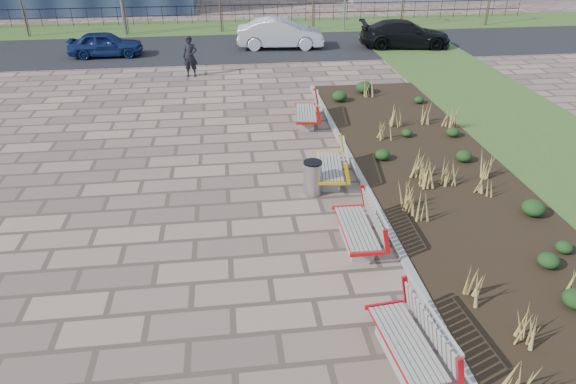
{
  "coord_description": "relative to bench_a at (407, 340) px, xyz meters",
  "views": [
    {
      "loc": [
        0.16,
        -8.04,
        7.06
      ],
      "look_at": [
        1.5,
        3.0,
        0.9
      ],
      "focal_mm": 32.0,
      "sensor_mm": 36.0,
      "label": 1
    }
  ],
  "objects": [
    {
      "name": "bench_d",
      "position": [
        0.0,
        11.56,
        0.0
      ],
      "size": [
        1.15,
        2.19,
        1.0
      ],
      "primitive_type": null,
      "rotation": [
        0.0,
        0.0,
        -0.12
      ],
      "color": "#B1130B",
      "rests_on": "ground"
    },
    {
      "name": "car_blue",
      "position": [
        -9.22,
        22.71,
        0.18
      ],
      "size": [
        3.9,
        1.64,
        1.32
      ],
      "primitive_type": "imported",
      "rotation": [
        0.0,
        0.0,
        1.59
      ],
      "color": "#122051",
      "rests_on": "road"
    },
    {
      "name": "car_black",
      "position": [
        7.44,
        22.8,
        0.27
      ],
      "size": [
        5.36,
        2.7,
        1.49
      ],
      "primitive_type": "imported",
      "rotation": [
        0.0,
        0.0,
        1.45
      ],
      "color": "black",
      "rests_on": "road"
    },
    {
      "name": "pedestrian",
      "position": [
        -4.5,
        18.38,
        0.45
      ],
      "size": [
        0.76,
        0.56,
        1.89
      ],
      "primitive_type": "imported",
      "rotation": [
        0.0,
        0.0,
        -0.16
      ],
      "color": "black",
      "rests_on": "ground"
    },
    {
      "name": "tree_b",
      "position": [
        -9.0,
        28.3,
        1.54
      ],
      "size": [
        1.4,
        1.4,
        4.0
      ],
      "primitive_type": null,
      "color": "#4C3D2D",
      "rests_on": "grass_verge_far"
    },
    {
      "name": "litter_bin",
      "position": [
        -0.64,
        6.24,
        -0.01
      ],
      "size": [
        0.51,
        0.51,
        0.97
      ],
      "primitive_type": "cylinder",
      "color": "#B2B2B7",
      "rests_on": "ground"
    },
    {
      "name": "ground",
      "position": [
        -3.0,
        1.8,
        -0.5
      ],
      "size": [
        120.0,
        120.0,
        0.0
      ],
      "primitive_type": "plane",
      "color": "#886E5D",
      "rests_on": "ground"
    },
    {
      "name": "grass_verge_far",
      "position": [
        -3.0,
        29.8,
        -0.48
      ],
      "size": [
        80.0,
        5.0,
        0.04
      ],
      "primitive_type": "cube",
      "color": "#33511E",
      "rests_on": "ground"
    },
    {
      "name": "bench_b",
      "position": [
        0.0,
        3.68,
        0.0
      ],
      "size": [
        0.92,
        2.11,
        1.0
      ],
      "primitive_type": null,
      "rotation": [
        0.0,
        0.0,
        -0.01
      ],
      "color": "red",
      "rests_on": "ground"
    },
    {
      "name": "bench_c",
      "position": [
        0.0,
        7.01,
        0.0
      ],
      "size": [
        1.18,
        2.2,
        1.0
      ],
      "primitive_type": null,
      "rotation": [
        0.0,
        0.0,
        -0.14
      ],
      "color": "#DEB00B",
      "rests_on": "ground"
    },
    {
      "name": "car_silver",
      "position": [
        0.34,
        23.48,
        0.32
      ],
      "size": [
        5.01,
        2.09,
        1.61
      ],
      "primitive_type": "imported",
      "rotation": [
        0.0,
        0.0,
        1.49
      ],
      "color": "#BABCC3",
      "rests_on": "road"
    },
    {
      "name": "planting_bed",
      "position": [
        3.25,
        6.8,
        -0.45
      ],
      "size": [
        4.5,
        18.0,
        0.1
      ],
      "primitive_type": "cube",
      "color": "black",
      "rests_on": "ground"
    },
    {
      "name": "railing_fence",
      "position": [
        -3.0,
        31.3,
        0.14
      ],
      "size": [
        44.0,
        0.1,
        1.2
      ],
      "primitive_type": null,
      "color": "black",
      "rests_on": "grass_verge_far"
    },
    {
      "name": "road",
      "position": [
        -3.0,
        23.8,
        -0.49
      ],
      "size": [
        80.0,
        7.0,
        0.02
      ],
      "primitive_type": "cube",
      "color": "black",
      "rests_on": "ground"
    },
    {
      "name": "bench_a",
      "position": [
        0.0,
        0.0,
        0.0
      ],
      "size": [
        1.11,
        2.18,
        1.0
      ],
      "primitive_type": null,
      "rotation": [
        0.0,
        0.0,
        0.1
      ],
      "color": "red",
      "rests_on": "ground"
    },
    {
      "name": "tree_a",
      "position": [
        -15.0,
        28.3,
        1.54
      ],
      "size": [
        1.4,
        1.4,
        4.0
      ],
      "primitive_type": null,
      "color": "#4C3D2D",
      "rests_on": "grass_verge_far"
    },
    {
      "name": "planting_curb",
      "position": [
        0.92,
        6.8,
        -0.42
      ],
      "size": [
        0.16,
        18.0,
        0.15
      ],
      "primitive_type": "cube",
      "color": "gray",
      "rests_on": "ground"
    }
  ]
}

